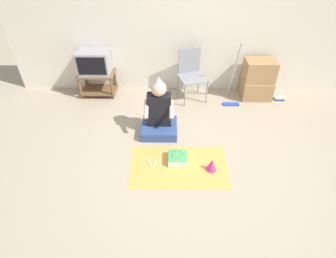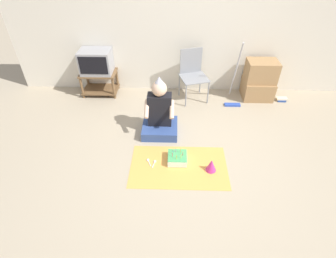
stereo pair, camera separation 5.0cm
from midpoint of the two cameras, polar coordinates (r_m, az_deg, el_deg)
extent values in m
plane|color=tan|center=(3.50, 5.21, -9.18)|extent=(16.00, 16.00, 0.00)
cube|color=silver|center=(4.77, 4.42, 22.42)|extent=(6.40, 0.06, 2.55)
cube|color=brown|center=(5.04, -15.60, 11.55)|extent=(0.64, 0.43, 0.03)
cube|color=brown|center=(5.19, -14.97, 8.22)|extent=(0.64, 0.43, 0.02)
cylinder|color=brown|center=(5.06, -18.87, 8.41)|extent=(0.04, 0.04, 0.43)
cylinder|color=brown|center=(4.90, -12.39, 8.63)|extent=(0.04, 0.04, 0.43)
cylinder|color=brown|center=(5.37, -17.82, 10.37)|extent=(0.04, 0.04, 0.43)
cylinder|color=brown|center=(5.22, -11.66, 10.63)|extent=(0.04, 0.04, 0.43)
cube|color=#99999E|center=(4.95, -16.03, 13.84)|extent=(0.54, 0.41, 0.41)
cube|color=black|center=(4.76, -16.65, 12.95)|extent=(0.48, 0.01, 0.31)
cube|color=gray|center=(4.70, 5.09, 11.07)|extent=(0.56, 0.55, 0.02)
cube|color=gray|center=(4.78, 4.37, 14.61)|extent=(0.39, 0.13, 0.46)
cylinder|color=gray|center=(4.58, 3.36, 7.28)|extent=(0.02, 0.02, 0.43)
cylinder|color=gray|center=(4.72, 8.15, 7.93)|extent=(0.02, 0.02, 0.43)
cylinder|color=gray|center=(4.91, 1.86, 9.57)|extent=(0.02, 0.02, 0.43)
cylinder|color=gray|center=(5.04, 6.41, 10.14)|extent=(0.02, 0.02, 0.43)
cube|color=#A87F51|center=(5.16, 18.22, 8.49)|extent=(0.53, 0.46, 0.33)
cube|color=#A87F51|center=(5.00, 19.02, 11.98)|extent=(0.53, 0.38, 0.37)
cube|color=#2D4CB2|center=(4.84, 13.26, 5.30)|extent=(0.28, 0.09, 0.03)
cylinder|color=#B7B7BC|center=(4.72, 13.88, 12.25)|extent=(0.03, 0.38, 1.11)
cube|color=#284793|center=(5.28, 22.77, 6.11)|extent=(0.14, 0.14, 0.03)
cube|color=beige|center=(5.27, 22.90, 6.36)|extent=(0.19, 0.11, 0.03)
cube|color=#334C8C|center=(4.05, -2.21, 0.09)|extent=(0.53, 0.50, 0.14)
cube|color=black|center=(3.90, -2.29, 4.26)|extent=(0.35, 0.19, 0.50)
sphere|color=beige|center=(3.72, -2.42, 8.75)|extent=(0.22, 0.22, 0.22)
cone|color=silver|center=(3.65, -2.48, 10.65)|extent=(0.12, 0.12, 0.09)
cylinder|color=beige|center=(3.77, -5.15, 4.33)|extent=(0.06, 0.26, 0.21)
cylinder|color=beige|center=(3.76, 0.38, 4.31)|extent=(0.06, 0.26, 0.21)
cube|color=#EFA84C|center=(3.55, 2.03, -8.08)|extent=(1.29, 0.79, 0.01)
cube|color=white|center=(3.59, 1.72, -6.34)|extent=(0.26, 0.26, 0.09)
cube|color=#4CB266|center=(3.55, 1.73, -5.77)|extent=(0.25, 0.25, 0.01)
cylinder|color=#EA4C4C|center=(3.53, 2.90, -5.45)|extent=(0.01, 0.01, 0.07)
sphere|color=#FFCC4C|center=(3.51, 2.92, -4.98)|extent=(0.01, 0.01, 0.01)
cylinder|color=yellow|center=(3.58, 2.40, -4.79)|extent=(0.01, 0.01, 0.07)
sphere|color=#FFCC4C|center=(3.55, 2.42, -4.33)|extent=(0.01, 0.01, 0.01)
cylinder|color=#E58CCC|center=(3.58, 1.35, -4.68)|extent=(0.01, 0.01, 0.07)
sphere|color=#FFCC4C|center=(3.55, 1.36, -4.21)|extent=(0.01, 0.01, 0.01)
cylinder|color=#4C7FE5|center=(3.56, 0.73, -5.04)|extent=(0.01, 0.01, 0.07)
sphere|color=#FFCC4C|center=(3.53, 0.73, -4.57)|extent=(0.01, 0.01, 0.01)
cylinder|color=#EA4C4C|center=(3.51, 0.65, -5.70)|extent=(0.01, 0.01, 0.07)
sphere|color=#FFCC4C|center=(3.49, 0.66, -5.23)|extent=(0.01, 0.01, 0.01)
cylinder|color=yellow|center=(3.48, 1.56, -6.22)|extent=(0.01, 0.01, 0.07)
sphere|color=#FFCC4C|center=(3.46, 1.57, -5.75)|extent=(0.01, 0.01, 0.01)
cylinder|color=yellow|center=(3.50, 2.52, -6.04)|extent=(0.01, 0.01, 0.07)
sphere|color=#FFCC4C|center=(3.47, 2.53, -5.57)|extent=(0.01, 0.01, 0.01)
cone|color=#CC338C|center=(3.48, 9.10, -7.68)|extent=(0.14, 0.14, 0.18)
ellipsoid|color=white|center=(3.63, -4.73, -6.75)|extent=(0.04, 0.05, 0.01)
cube|color=white|center=(3.58, -4.37, -7.53)|extent=(0.05, 0.10, 0.01)
ellipsoid|color=white|center=(3.60, -3.18, -7.08)|extent=(0.04, 0.05, 0.01)
cube|color=white|center=(3.56, -3.49, -7.89)|extent=(0.03, 0.10, 0.01)
camera|label=1|loc=(0.03, -90.40, -0.32)|focal=28.00mm
camera|label=2|loc=(0.03, 89.60, 0.32)|focal=28.00mm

